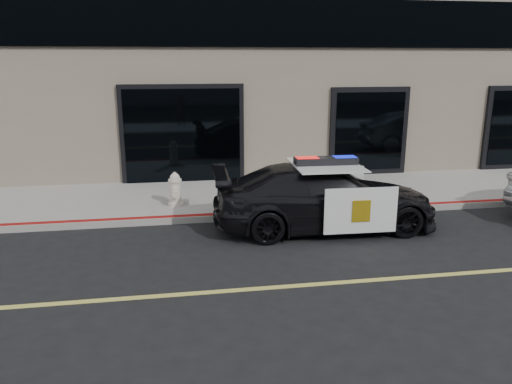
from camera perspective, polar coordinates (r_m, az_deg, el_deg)
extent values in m
plane|color=black|center=(8.06, 0.59, -10.99)|extent=(120.00, 120.00, 0.00)
cube|color=gray|center=(12.92, -3.50, -0.59)|extent=(60.00, 3.50, 0.15)
imported|color=black|center=(10.71, 7.84, -0.57)|extent=(2.23, 4.87, 1.38)
cube|color=white|center=(9.94, 11.90, -2.10)|extent=(1.47, 0.08, 0.92)
cube|color=white|center=(11.75, 8.73, 0.67)|extent=(1.47, 0.08, 0.92)
cube|color=white|center=(10.54, 7.97, 3.10)|extent=(1.43, 1.70, 0.02)
cube|color=gold|center=(9.92, 11.95, -2.15)|extent=(0.37, 0.02, 0.44)
cube|color=black|center=(10.53, 7.99, 3.53)|extent=(1.33, 0.39, 0.16)
cube|color=red|center=(10.42, 5.86, 3.55)|extent=(0.47, 0.31, 0.15)
cube|color=#0C19CC|center=(10.64, 10.08, 3.63)|extent=(0.47, 0.31, 0.15)
cylinder|color=beige|center=(12.06, -9.14, -1.32)|extent=(0.37, 0.37, 0.08)
cylinder|color=beige|center=(11.98, -9.20, 0.03)|extent=(0.26, 0.26, 0.51)
cylinder|color=beige|center=(11.92, -9.26, 1.31)|extent=(0.32, 0.32, 0.06)
sphere|color=beige|center=(11.90, -9.27, 1.60)|extent=(0.23, 0.23, 0.23)
cylinder|color=beige|center=(11.88, -9.29, 2.07)|extent=(0.07, 0.07, 0.07)
cylinder|color=beige|center=(12.13, -9.23, 0.57)|extent=(0.13, 0.12, 0.13)
cylinder|color=beige|center=(11.80, -9.21, 0.16)|extent=(0.13, 0.12, 0.13)
cylinder|color=beige|center=(11.79, -9.19, -0.22)|extent=(0.17, 0.14, 0.17)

